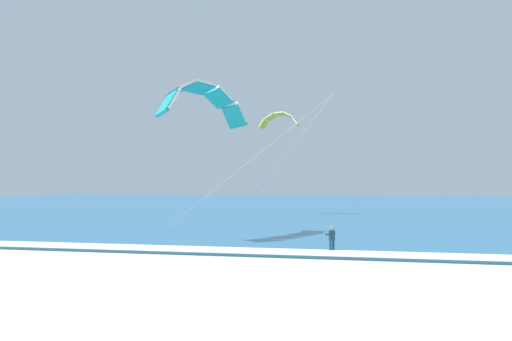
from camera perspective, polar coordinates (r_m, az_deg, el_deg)
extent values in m
cube|color=teal|center=(84.90, 11.69, -4.51)|extent=(200.00, 120.00, 0.20)
cube|color=white|center=(26.19, 15.09, -10.70)|extent=(200.00, 2.18, 0.04)
ellipsoid|color=yellow|center=(27.10, 10.07, -10.84)|extent=(1.02, 1.45, 0.05)
cube|color=black|center=(27.31, 10.07, -10.67)|extent=(0.17, 0.13, 0.04)
cube|color=black|center=(26.87, 10.07, -10.82)|extent=(0.17, 0.13, 0.04)
cylinder|color=#143347|center=(27.00, 9.87, -10.03)|extent=(0.14, 0.14, 0.84)
cylinder|color=#143347|center=(27.08, 10.26, -10.00)|extent=(0.14, 0.14, 0.84)
cube|color=#143347|center=(26.94, 10.06, -8.50)|extent=(0.39, 0.33, 0.60)
sphere|color=#9E704C|center=(26.89, 10.05, -7.57)|extent=(0.22, 0.22, 0.22)
cylinder|color=#143347|center=(27.00, 9.56, -8.38)|extent=(0.31, 0.49, 0.22)
cylinder|color=#143347|center=(27.16, 10.25, -8.33)|extent=(0.31, 0.49, 0.22)
cylinder|color=black|center=(27.28, 9.70, -8.31)|extent=(0.51, 0.28, 0.04)
cube|color=#3F3F42|center=(27.08, 9.95, -8.93)|extent=(0.14, 0.13, 0.10)
cube|color=teal|center=(36.39, -2.86, 7.21)|extent=(2.10, 1.62, 2.01)
cube|color=white|center=(36.01, -2.03, 7.74)|extent=(0.76, 1.17, 1.68)
cube|color=teal|center=(35.69, -5.01, 9.60)|extent=(2.29, 2.23, 1.52)
cube|color=white|center=(35.30, -4.18, 10.18)|extent=(1.01, 1.66, 1.08)
cube|color=teal|center=(34.42, -7.55, 10.87)|extent=(2.35, 2.51, 0.68)
cube|color=white|center=(34.01, -6.72, 11.48)|extent=(1.13, 1.81, 0.24)
cube|color=teal|center=(32.82, -9.99, 10.63)|extent=(2.21, 2.52, 1.52)
cube|color=white|center=(32.39, -9.15, 11.27)|extent=(1.05, 1.68, 1.08)
cube|color=teal|center=(31.23, -11.72, 8.73)|extent=(1.90, 2.19, 2.01)
cube|color=white|center=(30.78, -10.88, 9.39)|extent=(0.80, 1.23, 1.68)
cylinder|color=#B2B2B7|center=(31.34, 2.82, 0.58)|extent=(8.24, 7.96, 8.79)
cylinder|color=#B2B2B7|center=(28.40, -1.40, 0.82)|extent=(11.60, 1.41, 8.79)
cube|color=yellow|center=(55.93, 5.31, 6.51)|extent=(0.98, 1.29, 1.29)
cube|color=white|center=(55.55, 5.11, 6.73)|extent=(0.78, 0.41, 1.09)
cube|color=yellow|center=(56.70, 4.43, 7.30)|extent=(1.39, 1.40, 0.96)
cube|color=white|center=(56.32, 4.24, 7.53)|extent=(1.12, 0.54, 0.70)
cube|color=yellow|center=(57.40, 3.25, 7.51)|extent=(1.57, 1.43, 0.41)
cube|color=white|center=(57.03, 3.04, 7.73)|extent=(1.21, 0.59, 0.15)
cube|color=yellow|center=(57.89, 2.02, 7.11)|extent=(1.58, 1.37, 0.96)
cube|color=white|center=(57.53, 1.81, 7.33)|extent=(1.13, 0.56, 0.70)
cube|color=yellow|center=(58.07, 1.01, 6.20)|extent=(1.34, 1.22, 1.29)
cube|color=white|center=(57.70, 0.79, 6.41)|extent=(0.82, 0.44, 1.09)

